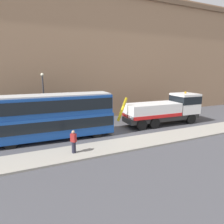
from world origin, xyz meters
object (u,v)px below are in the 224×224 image
Objects in this scene: recovery_tow_truck at (166,109)px; double_decker_bus at (51,115)px; pedestrian_onlooker at (74,142)px; street_lamp at (44,95)px.

double_decker_bus is (-12.66, 0.02, 0.47)m from recovery_tow_truck.
pedestrian_onlooker is at bearing -74.73° from double_decker_bus.
double_decker_bus is at bearing -88.93° from street_lamp.
street_lamp reaches higher than recovery_tow_truck.
street_lamp reaches higher than pedestrian_onlooker.
recovery_tow_truck is 1.75× the size of street_lamp.
pedestrian_onlooker is (-11.71, -4.10, -0.77)m from recovery_tow_truck.
double_decker_bus is 6.50× the size of pedestrian_onlooker.
double_decker_bus is 1.91× the size of street_lamp.
pedestrian_onlooker is at bearing -83.15° from street_lamp.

